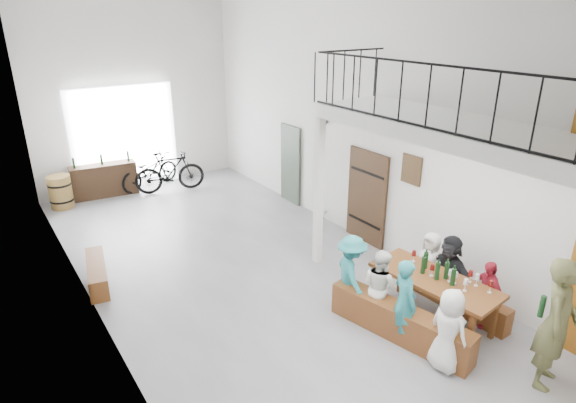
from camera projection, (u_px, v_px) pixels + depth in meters
floor at (249, 270)px, 9.22m from camera, size 12.00×12.00×0.00m
room_walls at (242, 81)px, 7.90m from camera, size 12.00×12.00×12.00m
gateway_portal at (125, 138)px, 13.04m from camera, size 2.80×0.08×2.80m
right_wall_decor at (430, 185)px, 8.56m from camera, size 0.07×8.28×5.07m
balcony at (476, 138)px, 6.76m from camera, size 1.52×5.62×4.00m
tasting_table at (434, 283)px, 7.45m from camera, size 1.02×2.06×0.79m
bench_inner at (399, 322)px, 7.24m from camera, size 0.84×2.32×0.53m
bench_wall at (456, 297)px, 7.95m from camera, size 0.29×1.89×0.43m
tableware at (446, 271)px, 7.34m from camera, size 0.45×1.35×0.35m
side_bench at (97, 273)px, 8.71m from camera, size 0.58×1.47×0.40m
oak_barrel at (61, 192)px, 12.01m from camera, size 0.57×0.57×0.83m
serving_counter at (104, 180)px, 12.79m from camera, size 1.69×0.65×0.87m
counter_bottles at (101, 159)px, 12.55m from camera, size 1.41×0.19×0.28m
guest_left_a at (448, 330)px, 6.49m from camera, size 0.41×0.62×1.23m
guest_left_b at (404, 302)px, 7.00m from camera, size 0.46×0.57×1.36m
guest_left_c at (380, 286)px, 7.50m from camera, size 0.49×0.62×1.25m
guest_left_d at (351, 274)px, 7.79m from camera, size 0.77×0.98×1.32m
guest_right_a at (486, 294)px, 7.43m from camera, size 0.45×0.70×1.11m
guest_right_b at (448, 271)px, 7.93m from camera, size 0.54×1.21×1.26m
guest_right_c at (430, 263)px, 8.30m from camera, size 0.37×0.56×1.14m
host_standing at (556, 324)px, 6.13m from camera, size 0.78×0.65×1.83m
potted_plant at (320, 216)px, 11.15m from camera, size 0.43×0.39×0.39m
bicycle_near at (150, 171)px, 13.37m from camera, size 1.95×1.19×0.96m
bicycle_far at (170, 172)px, 13.04m from camera, size 1.93×0.89×1.12m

